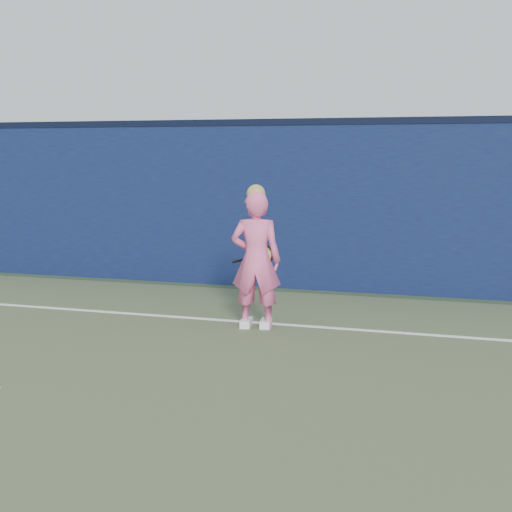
% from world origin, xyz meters
% --- Properties ---
extents(backstop_wall, '(24.00, 0.40, 2.50)m').
position_xyz_m(backstop_wall, '(0.00, 6.50, 1.25)').
color(backstop_wall, '#0D123B').
rests_on(backstop_wall, ground).
extents(wall_cap, '(24.00, 0.42, 0.10)m').
position_xyz_m(wall_cap, '(0.00, 6.50, 2.55)').
color(wall_cap, black).
rests_on(wall_cap, backstop_wall).
extents(player, '(0.65, 0.48, 1.73)m').
position_xyz_m(player, '(1.58, 3.81, 0.83)').
color(player, pink).
rests_on(player, ground).
extents(racket, '(0.54, 0.14, 0.29)m').
position_xyz_m(racket, '(1.51, 4.23, 0.82)').
color(racket, black).
rests_on(racket, ground).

